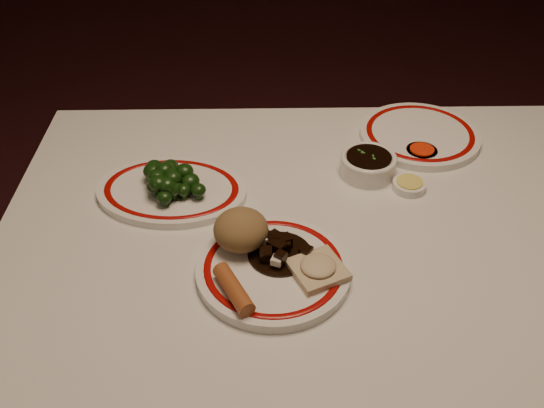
% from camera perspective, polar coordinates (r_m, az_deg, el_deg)
% --- Properties ---
extents(dining_table, '(1.20, 0.90, 0.75)m').
position_cam_1_polar(dining_table, '(1.13, 5.72, -6.59)').
color(dining_table, silver).
rests_on(dining_table, ground).
extents(main_plate, '(0.30, 0.30, 0.02)m').
position_cam_1_polar(main_plate, '(0.99, 0.13, -6.17)').
color(main_plate, white).
rests_on(main_plate, dining_table).
extents(rice_mound, '(0.09, 0.09, 0.07)m').
position_cam_1_polar(rice_mound, '(1.00, -2.94, -2.43)').
color(rice_mound, olive).
rests_on(rice_mound, main_plate).
extents(spring_roll, '(0.07, 0.10, 0.03)m').
position_cam_1_polar(spring_roll, '(0.93, -3.63, -8.00)').
color(spring_roll, '#A45628').
rests_on(spring_roll, main_plate).
extents(fried_wonton, '(0.11, 0.11, 0.02)m').
position_cam_1_polar(fried_wonton, '(0.96, 4.36, -6.04)').
color(fried_wonton, '#C4B08B').
rests_on(fried_wonton, main_plate).
extents(stirfry_heap, '(0.11, 0.11, 0.03)m').
position_cam_1_polar(stirfry_heap, '(0.99, 0.58, -4.25)').
color(stirfry_heap, black).
rests_on(stirfry_heap, main_plate).
extents(broccoli_plate, '(0.31, 0.28, 0.02)m').
position_cam_1_polar(broccoli_plate, '(1.16, -9.42, 1.26)').
color(broccoli_plate, white).
rests_on(broccoli_plate, dining_table).
extents(broccoli_pile, '(0.12, 0.13, 0.05)m').
position_cam_1_polar(broccoli_pile, '(1.14, -9.75, 2.37)').
color(broccoli_pile, '#23471C').
rests_on(broccoli_pile, broccoli_plate).
extents(soy_bowl, '(0.11, 0.11, 0.04)m').
position_cam_1_polar(soy_bowl, '(1.21, 9.03, 3.62)').
color(soy_bowl, white).
rests_on(soy_bowl, dining_table).
extents(sweet_sour_dish, '(0.06, 0.06, 0.02)m').
position_cam_1_polar(sweet_sour_dish, '(1.29, 13.89, 4.70)').
color(sweet_sour_dish, white).
rests_on(sweet_sour_dish, dining_table).
extents(mustard_dish, '(0.06, 0.06, 0.02)m').
position_cam_1_polar(mustard_dish, '(1.19, 12.78, 1.73)').
color(mustard_dish, white).
rests_on(mustard_dish, dining_table).
extents(far_plate, '(0.33, 0.33, 0.02)m').
position_cam_1_polar(far_plate, '(1.35, 13.72, 6.36)').
color(far_plate, white).
rests_on(far_plate, dining_table).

